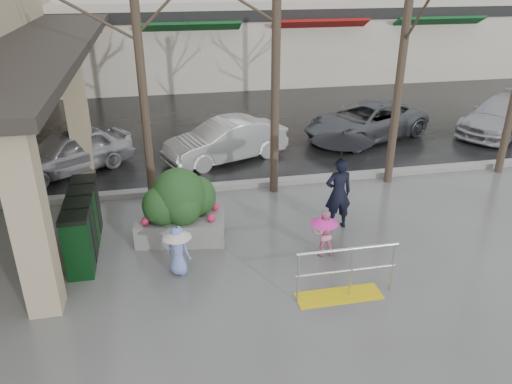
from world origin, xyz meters
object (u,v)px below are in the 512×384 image
object	(u,v)px
handrail	(343,279)
car_a	(69,151)
car_b	(226,141)
car_d	(502,116)
woman	(340,170)
news_boxes	(83,224)
child_pink	(324,230)
child_blue	(178,246)
car_c	(366,121)
planter	(180,206)

from	to	relation	value
handrail	car_a	distance (m)	9.26
car_b	car_d	size ratio (longest dim) A/B	0.88
woman	news_boxes	distance (m)	5.64
woman	child_pink	size ratio (longest dim) A/B	2.31
woman	handrail	bearing A→B (deg)	71.45
child_blue	car_d	size ratio (longest dim) A/B	0.24
news_boxes	car_c	world-z (taller)	news_boxes
planter	car_b	xyz separation A→B (m)	(1.68, 4.64, -0.17)
news_boxes	car_c	bearing A→B (deg)	33.60
car_a	car_b	bearing A→B (deg)	58.14
child_pink	news_boxes	xyz separation A→B (m)	(-4.89, 1.12, 0.07)
planter	news_boxes	distance (m)	2.04
child_pink	car_b	world-z (taller)	car_b
child_blue	car_d	xyz separation A→B (m)	(11.91, 6.75, 0.02)
handrail	car_b	world-z (taller)	car_b
news_boxes	car_a	bearing A→B (deg)	100.56
news_boxes	car_d	xyz separation A→B (m)	(13.80, 5.52, -0.02)
child_pink	car_a	xyz separation A→B (m)	(-5.79, 5.84, 0.04)
car_a	car_b	xyz separation A→B (m)	(4.60, 0.05, 0.00)
child_pink	woman	bearing A→B (deg)	-118.71
car_d	child_pink	bearing A→B (deg)	-85.74
car_c	car_d	size ratio (longest dim) A/B	1.04
woman	car_c	distance (m)	6.73
news_boxes	car_a	xyz separation A→B (m)	(-0.89, 4.72, -0.02)
woman	car_d	world-z (taller)	woman
handrail	planter	size ratio (longest dim) A/B	0.93
planter	car_d	world-z (taller)	planter
car_d	car_c	bearing A→B (deg)	-126.22
car_a	car_c	bearing A→B (deg)	64.23
child_blue	car_b	xyz separation A→B (m)	(1.82, 6.00, 0.02)
news_boxes	car_a	size ratio (longest dim) A/B	0.63
child_blue	car_a	distance (m)	6.57
woman	car_a	world-z (taller)	woman
handrail	car_c	world-z (taller)	car_c
child_pink	news_boxes	bearing A→B (deg)	-9.21
planter	car_a	xyz separation A→B (m)	(-2.93, 4.59, -0.17)
child_pink	handrail	bearing A→B (deg)	89.48
news_boxes	car_b	xyz separation A→B (m)	(3.71, 4.77, -0.02)
child_pink	car_b	size ratio (longest dim) A/B	0.26
planter	child_blue	bearing A→B (deg)	-95.96
woman	car_c	xyz separation A→B (m)	(3.16, 5.89, -0.80)
news_boxes	car_b	distance (m)	6.04
woman	child_blue	world-z (taller)	woman
planter	news_boxes	size ratio (longest dim) A/B	0.87
child_blue	car_b	world-z (taller)	car_b
child_blue	car_b	size ratio (longest dim) A/B	0.27
woman	car_d	distance (m)	9.95
planter	car_d	xyz separation A→B (m)	(11.77, 5.39, -0.17)
child_pink	news_boxes	world-z (taller)	news_boxes
car_a	car_d	bearing A→B (deg)	60.66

